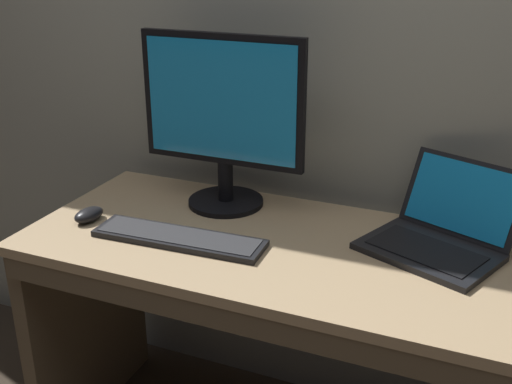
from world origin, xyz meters
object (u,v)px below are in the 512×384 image
at_px(computer_mouse, 89,215).
at_px(wired_keyboard, 179,238).
at_px(external_monitor, 223,119).
at_px(laptop_black, 438,236).

bearing_deg(computer_mouse, wired_keyboard, 7.50).
xyz_separation_m(external_monitor, computer_mouse, (-0.32, -0.26, -0.26)).
relative_size(external_monitor, wired_keyboard, 1.08).
bearing_deg(laptop_black, wired_keyboard, -161.39).
bearing_deg(computer_mouse, laptop_black, 22.15).
xyz_separation_m(laptop_black, wired_keyboard, (-0.67, -0.22, -0.03)).
bearing_deg(external_monitor, wired_keyboard, -91.61).
xyz_separation_m(wired_keyboard, computer_mouse, (-0.31, 0.01, 0.01)).
height_order(external_monitor, wired_keyboard, external_monitor).
height_order(laptop_black, external_monitor, external_monitor).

